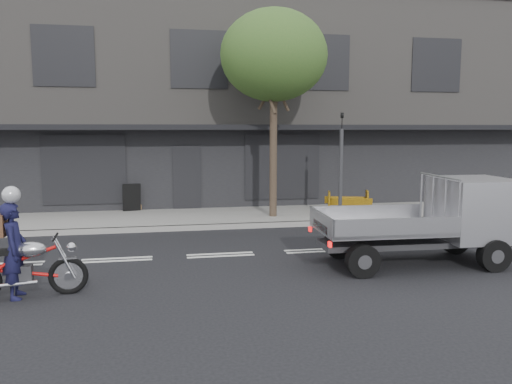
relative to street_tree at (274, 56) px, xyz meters
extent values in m
plane|color=black|center=(-2.20, -4.20, -5.28)|extent=(80.00, 80.00, 0.00)
cube|color=gray|center=(-2.20, 0.50, -5.20)|extent=(32.00, 3.20, 0.15)
cube|color=gray|center=(-2.20, -1.10, -5.20)|extent=(32.00, 0.20, 0.15)
cube|color=slate|center=(-2.20, 7.10, -1.28)|extent=(26.00, 10.00, 8.00)
cylinder|color=#382B21|center=(0.00, 0.00, -3.28)|extent=(0.24, 0.24, 4.00)
ellipsoid|color=#2A5821|center=(0.00, 0.00, 0.02)|extent=(3.40, 3.40, 2.89)
cylinder|color=#2D2D30|center=(2.00, -0.85, -3.78)|extent=(0.12, 0.12, 3.00)
imported|color=black|center=(2.00, -0.85, -2.03)|extent=(0.08, 0.10, 0.50)
torus|color=black|center=(-5.24, -6.48, -4.94)|extent=(0.71, 0.16, 0.70)
cube|color=#2D2D30|center=(-6.02, -6.55, -4.83)|extent=(0.38, 0.27, 0.29)
ellipsoid|color=#BABABF|center=(-5.85, -6.54, -4.41)|extent=(0.59, 0.37, 0.29)
cube|color=black|center=(-6.35, -6.58, -4.43)|extent=(0.58, 0.29, 0.09)
cylinder|color=black|center=(-5.43, -6.50, -4.21)|extent=(0.09, 0.63, 0.04)
imported|color=#131234|center=(-6.11, -6.54, -4.42)|extent=(0.46, 0.66, 1.72)
cylinder|color=black|center=(0.45, -6.50, -4.93)|extent=(0.70, 0.28, 0.69)
cylinder|color=black|center=(0.50, -4.95, -4.93)|extent=(0.70, 0.28, 0.69)
cylinder|color=black|center=(3.35, -6.59, -4.93)|extent=(0.70, 0.28, 0.69)
cylinder|color=black|center=(3.40, -5.04, -4.93)|extent=(0.70, 0.28, 0.69)
cube|color=#2D2D30|center=(1.93, -5.77, -4.78)|extent=(4.20, 1.04, 0.13)
cube|color=#B9B8BE|center=(3.33, -5.81, -4.05)|extent=(1.59, 1.68, 1.36)
cube|color=black|center=(3.33, -5.81, -3.66)|extent=(1.41, 1.59, 0.50)
cube|color=#9F9FA3|center=(1.16, -5.75, -4.44)|extent=(2.78, 1.85, 0.09)
camera|label=1|loc=(-3.45, -15.80, -2.26)|focal=35.00mm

